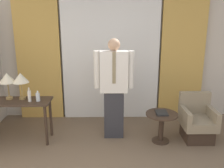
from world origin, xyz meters
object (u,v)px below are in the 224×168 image
at_px(table_lamp_left, 7,79).
at_px(bottle_by_lamp, 38,97).
at_px(armchair, 197,122).
at_px(table_lamp_right, 21,79).
at_px(side_table, 161,123).
at_px(bottle_near_edge, 29,96).
at_px(book, 162,113).
at_px(person, 114,86).
at_px(desk, 15,107).

bearing_deg(table_lamp_left, bottle_by_lamp, -11.87).
distance_m(bottle_by_lamp, armchair, 2.83).
relative_size(table_lamp_right, side_table, 0.84).
relative_size(table_lamp_right, bottle_near_edge, 1.90).
bearing_deg(bottle_near_edge, book, -0.72).
xyz_separation_m(bottle_near_edge, bottle_by_lamp, (0.14, 0.02, -0.03)).
relative_size(table_lamp_left, table_lamp_right, 1.00).
height_order(table_lamp_left, person, person).
distance_m(table_lamp_right, book, 2.48).
relative_size(table_lamp_left, bottle_by_lamp, 2.58).
height_order(bottle_by_lamp, book, bottle_by_lamp).
height_order(table_lamp_left, bottle_by_lamp, table_lamp_left).
bearing_deg(table_lamp_left, bottle_near_edge, -18.15).
height_order(desk, person, person).
bearing_deg(person, bottle_by_lamp, -172.73).
bearing_deg(bottle_by_lamp, person, 7.27).
height_order(bottle_near_edge, armchair, bottle_near_edge).
relative_size(desk, table_lamp_right, 2.64).
xyz_separation_m(person, armchair, (1.49, -0.10, -0.66)).
relative_size(table_lamp_right, armchair, 0.57).
xyz_separation_m(table_lamp_left, side_table, (2.65, -0.16, -0.76)).
relative_size(desk, bottle_near_edge, 5.02).
xyz_separation_m(table_lamp_left, person, (1.82, 0.05, -0.14)).
distance_m(desk, side_table, 2.55).
height_order(person, side_table, person).
relative_size(bottle_near_edge, armchair, 0.30).
bearing_deg(bottle_near_edge, armchair, 1.52).
relative_size(armchair, side_table, 1.47).
distance_m(desk, armchair, 3.21).
distance_m(bottle_by_lamp, book, 2.13).
distance_m(bottle_near_edge, book, 2.27).
relative_size(table_lamp_left, bottle_near_edge, 1.90).
bearing_deg(desk, person, 4.47).
bearing_deg(person, desk, -175.53).
height_order(table_lamp_left, book, table_lamp_left).
bearing_deg(desk, side_table, -1.76).
bearing_deg(bottle_by_lamp, table_lamp_right, 159.72).
height_order(desk, table_lamp_right, table_lamp_right).
xyz_separation_m(bottle_near_edge, side_table, (2.26, -0.03, -0.49)).
height_order(bottle_by_lamp, armchair, bottle_by_lamp).
distance_m(desk, book, 2.53).
bearing_deg(side_table, bottle_by_lamp, 178.74).
bearing_deg(side_table, table_lamp_left, 176.59).
bearing_deg(armchair, bottle_by_lamp, -178.76).
bearing_deg(armchair, table_lamp_left, 179.12).
xyz_separation_m(desk, person, (1.71, 0.13, 0.35)).
height_order(person, armchair, person).
bearing_deg(book, armchair, 8.97).
distance_m(side_table, book, 0.18).
relative_size(desk, side_table, 2.22).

